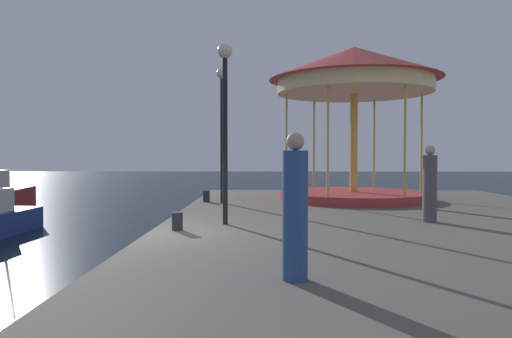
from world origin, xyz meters
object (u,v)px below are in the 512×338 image
lamp_post_far_end (222,112)px  bollard_center (206,196)px  person_near_carousel (295,211)px  bollard_north (177,221)px  carousel (354,85)px  person_far_corner (430,186)px  lamp_post_mid_promenade (225,101)px

lamp_post_far_end → bollard_center: size_ratio=11.54×
person_near_carousel → lamp_post_far_end: bearing=100.6°
bollard_north → bollard_center: bearing=91.2°
carousel → bollard_center: carousel is taller
carousel → lamp_post_far_end: (-4.75, -1.33, -1.08)m
person_near_carousel → carousel: bearing=75.6°
person_far_corner → lamp_post_mid_promenade: bearing=-174.5°
lamp_post_far_end → person_far_corner: 7.44m
lamp_post_mid_promenade → lamp_post_far_end: size_ratio=0.93×
carousel → person_far_corner: size_ratio=3.31×
lamp_post_mid_promenade → bollard_north: bearing=-136.1°
lamp_post_far_end → bollard_north: (-0.47, -5.85, -2.93)m
bollard_north → carousel: bearing=54.0°
carousel → lamp_post_far_end: carousel is taller
lamp_post_mid_promenade → bollard_north: (-0.98, -0.94, -2.74)m
bollard_north → person_far_corner: 6.21m
lamp_post_mid_promenade → lamp_post_far_end: (-0.51, 4.91, 0.18)m
lamp_post_far_end → person_far_corner: size_ratio=2.44×
bollard_center → person_far_corner: (6.14, -4.90, 0.69)m
lamp_post_far_end → bollard_center: lamp_post_far_end is taller
bollard_north → person_far_corner: (6.01, 1.42, 0.69)m
carousel → bollard_center: 6.74m
carousel → lamp_post_far_end: bearing=-164.4°
lamp_post_mid_promenade → person_near_carousel: size_ratio=2.20×
bollard_north → person_near_carousel: bearing=-60.4°
lamp_post_far_end → lamp_post_mid_promenade: bearing=-84.0°
bollard_center → bollard_north: (0.14, -6.32, 0.00)m
carousel → lamp_post_far_end: 5.04m
carousel → bollard_center: bearing=-170.9°
bollard_north → person_far_corner: bearing=13.3°
person_near_carousel → person_far_corner: bearing=56.2°
carousel → person_near_carousel: carousel is taller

